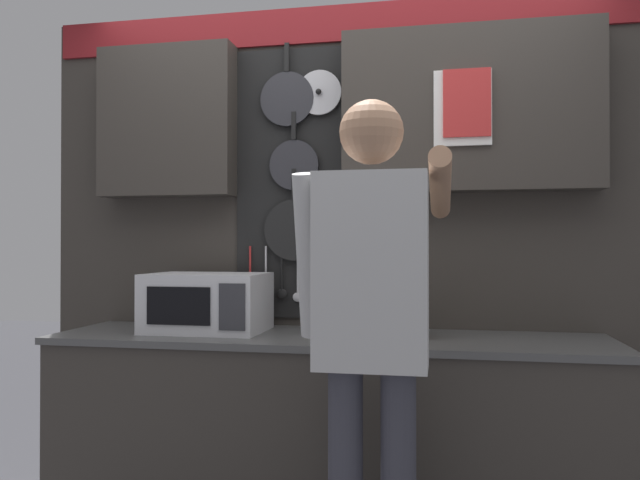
% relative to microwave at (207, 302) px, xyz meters
% --- Properties ---
extents(base_cabinet_counter, '(2.41, 0.62, 0.91)m').
position_rel_microwave_xyz_m(base_cabinet_counter, '(0.56, -0.02, -0.59)').
color(base_cabinet_counter, '#38332D').
rests_on(base_cabinet_counter, ground_plane).
extents(back_wall_unit, '(2.98, 0.23, 2.47)m').
position_rel_microwave_xyz_m(back_wall_unit, '(0.59, 0.25, 0.50)').
color(back_wall_unit, '#38332D').
rests_on(back_wall_unit, ground_plane).
extents(microwave, '(0.53, 0.38, 0.26)m').
position_rel_microwave_xyz_m(microwave, '(0.00, 0.00, 0.00)').
color(microwave, silver).
rests_on(microwave, base_cabinet_counter).
extents(knife_block, '(0.13, 0.16, 0.27)m').
position_rel_microwave_xyz_m(knife_block, '(0.93, 0.00, -0.04)').
color(knife_block, brown).
rests_on(knife_block, base_cabinet_counter).
extents(utensil_crock, '(0.11, 0.11, 0.32)m').
position_rel_microwave_xyz_m(utensil_crock, '(0.53, 0.00, -0.05)').
color(utensil_crock, white).
rests_on(utensil_crock, base_cabinet_counter).
extents(person, '(0.54, 0.69, 1.80)m').
position_rel_microwave_xyz_m(person, '(0.82, -0.57, 0.04)').
color(person, '#383842').
rests_on(person, ground_plane).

